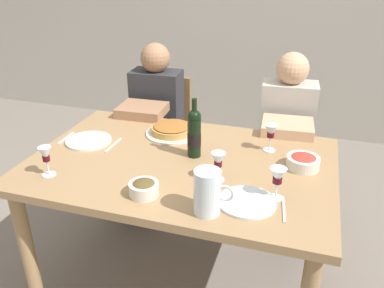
{
  "coord_description": "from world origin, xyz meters",
  "views": [
    {
      "loc": [
        0.58,
        -1.66,
        1.7
      ],
      "look_at": [
        0.06,
        0.0,
        0.86
      ],
      "focal_mm": 37.29,
      "sensor_mm": 36.0,
      "label": 1
    }
  ],
  "objects_px": {
    "salad_bowl": "(303,161)",
    "diner_left": "(152,125)",
    "wine_glass_right_diner": "(278,177)",
    "dinner_plate_left_setting": "(89,141)",
    "wine_bottle": "(194,133)",
    "wine_glass_centre": "(271,133)",
    "diner_right": "(285,142)",
    "wine_glass_spare": "(218,161)",
    "wine_glass_left_diner": "(46,156)",
    "dinner_plate_right_setting": "(247,202)",
    "chair_left": "(164,128)",
    "baked_tart": "(172,130)",
    "dining_table": "(181,177)",
    "water_pitcher": "(207,195)",
    "olive_bowl": "(144,188)",
    "chair_right": "(284,144)"
  },
  "relations": [
    {
      "from": "dinner_plate_right_setting",
      "to": "dining_table",
      "type": "bearing_deg",
      "value": 144.69
    },
    {
      "from": "wine_glass_centre",
      "to": "dining_table",
      "type": "bearing_deg",
      "value": -148.55
    },
    {
      "from": "water_pitcher",
      "to": "wine_glass_right_diner",
      "type": "height_order",
      "value": "water_pitcher"
    },
    {
      "from": "dinner_plate_right_setting",
      "to": "baked_tart",
      "type": "bearing_deg",
      "value": 133.61
    },
    {
      "from": "wine_glass_right_diner",
      "to": "dinner_plate_left_setting",
      "type": "relative_size",
      "value": 0.59
    },
    {
      "from": "water_pitcher",
      "to": "wine_glass_spare",
      "type": "relative_size",
      "value": 1.37
    },
    {
      "from": "wine_glass_left_diner",
      "to": "chair_right",
      "type": "distance_m",
      "value": 1.62
    },
    {
      "from": "wine_glass_left_diner",
      "to": "diner_left",
      "type": "relative_size",
      "value": 0.13
    },
    {
      "from": "chair_left",
      "to": "dinner_plate_left_setting",
      "type": "bearing_deg",
      "value": 80.62
    },
    {
      "from": "wine_glass_left_diner",
      "to": "chair_left",
      "type": "height_order",
      "value": "wine_glass_left_diner"
    },
    {
      "from": "wine_glass_right_diner",
      "to": "dinner_plate_left_setting",
      "type": "xyz_separation_m",
      "value": [
        -1.05,
        0.26,
        -0.1
      ]
    },
    {
      "from": "wine_glass_centre",
      "to": "diner_left",
      "type": "xyz_separation_m",
      "value": [
        -0.85,
        0.44,
        -0.25
      ]
    },
    {
      "from": "wine_glass_right_diner",
      "to": "salad_bowl",
      "type": "bearing_deg",
      "value": 73.23
    },
    {
      "from": "wine_bottle",
      "to": "wine_glass_right_diner",
      "type": "distance_m",
      "value": 0.52
    },
    {
      "from": "baked_tart",
      "to": "olive_bowl",
      "type": "relative_size",
      "value": 2.32
    },
    {
      "from": "dining_table",
      "to": "wine_glass_centre",
      "type": "xyz_separation_m",
      "value": [
        0.41,
        0.25,
        0.2
      ]
    },
    {
      "from": "wine_glass_spare",
      "to": "dinner_plate_left_setting",
      "type": "xyz_separation_m",
      "value": [
        -0.77,
        0.18,
        -0.09
      ]
    },
    {
      "from": "chair_right",
      "to": "salad_bowl",
      "type": "bearing_deg",
      "value": 95.25
    },
    {
      "from": "wine_glass_right_diner",
      "to": "chair_right",
      "type": "relative_size",
      "value": 0.17
    },
    {
      "from": "wine_bottle",
      "to": "baked_tart",
      "type": "distance_m",
      "value": 0.31
    },
    {
      "from": "wine_glass_left_diner",
      "to": "wine_glass_centre",
      "type": "distance_m",
      "value": 1.1
    },
    {
      "from": "water_pitcher",
      "to": "salad_bowl",
      "type": "distance_m",
      "value": 0.6
    },
    {
      "from": "wine_glass_right_diner",
      "to": "olive_bowl",
      "type": "bearing_deg",
      "value": -165.51
    },
    {
      "from": "wine_glass_right_diner",
      "to": "chair_left",
      "type": "xyz_separation_m",
      "value": [
        -0.94,
        1.12,
        -0.37
      ]
    },
    {
      "from": "chair_left",
      "to": "diner_left",
      "type": "bearing_deg",
      "value": 89.55
    },
    {
      "from": "water_pitcher",
      "to": "chair_right",
      "type": "xyz_separation_m",
      "value": [
        0.2,
        1.3,
        -0.35
      ]
    },
    {
      "from": "wine_glass_centre",
      "to": "chair_left",
      "type": "xyz_separation_m",
      "value": [
        -0.86,
        0.67,
        -0.37
      ]
    },
    {
      "from": "water_pitcher",
      "to": "wine_glass_centre",
      "type": "relative_size",
      "value": 1.3
    },
    {
      "from": "wine_bottle",
      "to": "water_pitcher",
      "type": "relative_size",
      "value": 1.62
    },
    {
      "from": "wine_glass_right_diner",
      "to": "wine_glass_spare",
      "type": "bearing_deg",
      "value": 164.83
    },
    {
      "from": "dining_table",
      "to": "diner_left",
      "type": "distance_m",
      "value": 0.82
    },
    {
      "from": "wine_glass_left_diner",
      "to": "wine_glass_right_diner",
      "type": "relative_size",
      "value": 1.0
    },
    {
      "from": "baked_tart",
      "to": "diner_left",
      "type": "bearing_deg",
      "value": 126.6
    },
    {
      "from": "wine_glass_centre",
      "to": "dinner_plate_right_setting",
      "type": "bearing_deg",
      "value": -92.59
    },
    {
      "from": "salad_bowl",
      "to": "wine_glass_right_diner",
      "type": "distance_m",
      "value": 0.33
    },
    {
      "from": "salad_bowl",
      "to": "diner_left",
      "type": "height_order",
      "value": "diner_left"
    },
    {
      "from": "wine_glass_centre",
      "to": "diner_right",
      "type": "height_order",
      "value": "diner_right"
    },
    {
      "from": "wine_glass_right_diner",
      "to": "dinner_plate_right_setting",
      "type": "xyz_separation_m",
      "value": [
        -0.11,
        -0.07,
        -0.1
      ]
    },
    {
      "from": "water_pitcher",
      "to": "chair_right",
      "type": "distance_m",
      "value": 1.36
    },
    {
      "from": "wine_bottle",
      "to": "diner_left",
      "type": "relative_size",
      "value": 0.26
    },
    {
      "from": "dinner_plate_right_setting",
      "to": "salad_bowl",
      "type": "bearing_deg",
      "value": 62.1
    },
    {
      "from": "wine_glass_spare",
      "to": "diner_right",
      "type": "xyz_separation_m",
      "value": [
        0.24,
        0.81,
        -0.24
      ]
    },
    {
      "from": "dinner_plate_right_setting",
      "to": "diner_right",
      "type": "distance_m",
      "value": 0.97
    },
    {
      "from": "baked_tart",
      "to": "diner_left",
      "type": "relative_size",
      "value": 0.26
    },
    {
      "from": "wine_glass_spare",
      "to": "dinner_plate_left_setting",
      "type": "bearing_deg",
      "value": 166.68
    },
    {
      "from": "baked_tart",
      "to": "diner_right",
      "type": "height_order",
      "value": "diner_right"
    },
    {
      "from": "chair_left",
      "to": "chair_right",
      "type": "height_order",
      "value": "same"
    },
    {
      "from": "wine_glass_left_diner",
      "to": "diner_right",
      "type": "xyz_separation_m",
      "value": [
        1.0,
        1.0,
        -0.24
      ]
    },
    {
      "from": "salad_bowl",
      "to": "wine_glass_centre",
      "type": "relative_size",
      "value": 1.09
    },
    {
      "from": "dining_table",
      "to": "chair_left",
      "type": "xyz_separation_m",
      "value": [
        -0.45,
        0.92,
        -0.17
      ]
    }
  ]
}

